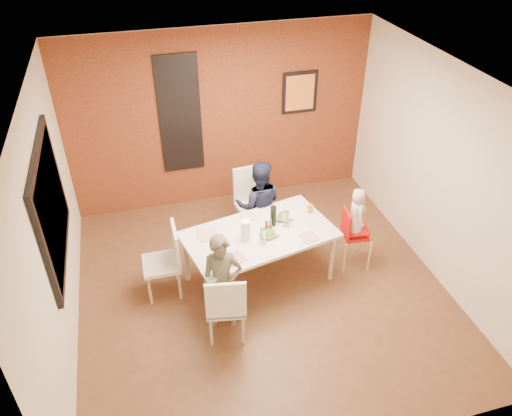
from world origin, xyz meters
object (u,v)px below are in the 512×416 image
object	(u,v)px
chair_far	(253,200)
dining_table	(259,238)
toddler	(357,212)
child_far	(259,205)
paper_towel_roll	(246,230)
wine_bottle	(273,216)
chair_near	(226,305)
chair_left	(168,258)
high_chair	(352,232)
child_near	(222,283)

from	to	relation	value
chair_far	dining_table	bearing A→B (deg)	-107.18
chair_far	toddler	xyz separation A→B (m)	(1.08, -0.98, 0.25)
toddler	child_far	bearing A→B (deg)	61.31
dining_table	paper_towel_roll	bearing A→B (deg)	-160.65
dining_table	chair_far	world-z (taller)	chair_far
wine_bottle	chair_near	bearing A→B (deg)	-130.56
chair_left	paper_towel_roll	size ratio (longest dim) A/B	3.60
chair_near	wine_bottle	bearing A→B (deg)	-120.37
high_chair	paper_towel_roll	world-z (taller)	paper_towel_roll
chair_left	dining_table	bearing A→B (deg)	85.50
dining_table	child_near	world-z (taller)	child_near
chair_far	child_near	size ratio (longest dim) A/B	0.85
chair_near	chair_left	size ratio (longest dim) A/B	0.98
chair_far	child_near	world-z (taller)	child_near
chair_far	paper_towel_roll	size ratio (longest dim) A/B	3.99
chair_near	toddler	bearing A→B (deg)	-146.29
chair_near	toddler	world-z (taller)	toddler
high_chair	child_far	distance (m)	1.29
dining_table	wine_bottle	distance (m)	0.32
child_far	high_chair	bearing A→B (deg)	158.73
chair_left	toddler	xyz separation A→B (m)	(2.39, -0.13, 0.31)
toddler	chair_left	bearing A→B (deg)	92.57
chair_left	child_far	distance (m)	1.46
chair_near	toddler	xyz separation A→B (m)	(1.88, 0.82, 0.32)
toddler	child_near	bearing A→B (deg)	112.73
child_far	toddler	distance (m)	1.31
dining_table	toddler	size ratio (longest dim) A/B	2.96
toddler	wine_bottle	distance (m)	1.07
paper_towel_roll	chair_left	bearing A→B (deg)	170.01
child_near	child_far	bearing A→B (deg)	68.93
chair_far	child_far	distance (m)	0.26
chair_left	toddler	distance (m)	2.41
dining_table	chair_far	size ratio (longest dim) A/B	1.86
chair_left	paper_towel_roll	xyz separation A→B (m)	(0.94, -0.17, 0.35)
dining_table	child_near	size ratio (longest dim) A/B	1.58
chair_near	child_near	world-z (taller)	child_near
child_far	wine_bottle	world-z (taller)	child_far
chair_near	paper_towel_roll	xyz separation A→B (m)	(0.43, 0.78, 0.36)
child_far	toddler	size ratio (longest dim) A/B	1.99
high_chair	toddler	xyz separation A→B (m)	(0.02, -0.00, 0.32)
child_far	chair_far	bearing A→B (deg)	-74.28
high_chair	wine_bottle	distance (m)	1.11
chair_near	chair_far	xyz separation A→B (m)	(0.80, 1.80, 0.07)
chair_left	child_near	bearing A→B (deg)	37.46
chair_near	chair_left	world-z (taller)	chair_left
child_near	child_far	xyz separation A→B (m)	(0.79, 1.31, 0.04)
chair_left	child_near	size ratio (longest dim) A/B	0.76
child_far	paper_towel_roll	bearing A→B (deg)	77.05
wine_bottle	child_far	bearing A→B (deg)	91.57
chair_near	chair_far	world-z (taller)	chair_far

